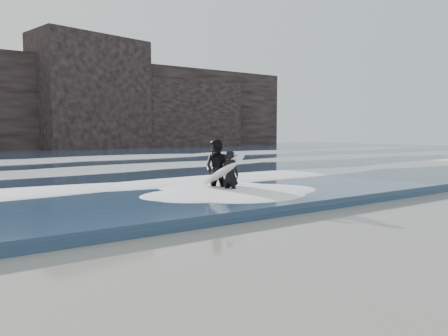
{
  "coord_description": "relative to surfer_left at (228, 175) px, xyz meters",
  "views": [
    {
      "loc": [
        -6.84,
        -5.16,
        2.18
      ],
      "look_at": [
        1.26,
        6.41,
        1.0
      ],
      "focal_mm": 35.0,
      "sensor_mm": 36.0,
      "label": 1
    }
  ],
  "objects": [
    {
      "name": "surfer_right",
      "position": [
        -0.06,
        0.43,
        0.17
      ],
      "size": [
        1.32,
        1.93,
        1.94
      ],
      "color": "black",
      "rests_on": "ground"
    },
    {
      "name": "surfer_left",
      "position": [
        0.0,
        0.0,
        0.0
      ],
      "size": [
        0.98,
        1.85,
        1.59
      ],
      "color": "black",
      "rests_on": "ground"
    },
    {
      "name": "foam_mid",
      "position": [
        -1.26,
        9.8,
        -0.38
      ],
      "size": [
        60.0,
        4.0,
        0.24
      ],
      "primitive_type": "ellipsoid",
      "color": "white",
      "rests_on": "sea"
    },
    {
      "name": "foam_near",
      "position": [
        -1.26,
        2.8,
        -0.4
      ],
      "size": [
        60.0,
        3.2,
        0.2
      ],
      "primitive_type": "ellipsoid",
      "color": "white",
      "rests_on": "sea"
    },
    {
      "name": "foam_far",
      "position": [
        -1.26,
        18.8,
        -0.35
      ],
      "size": [
        60.0,
        4.8,
        0.3
      ],
      "primitive_type": "ellipsoid",
      "color": "white",
      "rests_on": "sea"
    },
    {
      "name": "ground",
      "position": [
        -1.26,
        -6.2,
        -0.8
      ],
      "size": [
        120.0,
        120.0,
        0.0
      ],
      "primitive_type": "plane",
      "color": "#706E59",
      "rests_on": "ground"
    },
    {
      "name": "sea",
      "position": [
        -1.26,
        22.8,
        -0.65
      ],
      "size": [
        90.0,
        52.0,
        0.3
      ],
      "primitive_type": "cube",
      "color": "navy",
      "rests_on": "ground"
    }
  ]
}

